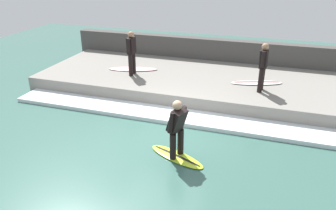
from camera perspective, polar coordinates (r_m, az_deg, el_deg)
The scene contains 10 objects.
ground_plane at distance 9.60m, azimuth -1.38°, elevation -5.57°, with size 28.00×28.00×0.00m, color #386056.
concrete_ledge at distance 13.01m, azimuth 4.50°, elevation 4.03°, with size 4.40×12.09×0.55m, color gray.
back_wall at distance 15.15m, azimuth 6.81°, elevation 8.73°, with size 0.50×12.70×1.47m, color #474442.
wave_foam_crest at distance 10.67m, azimuth 0.95°, elevation -1.89°, with size 1.05×11.49×0.13m, color silver.
surfboard_riding at distance 8.67m, azimuth 1.51°, elevation -8.96°, with size 1.07×1.71×0.07m.
surfer_riding at distance 8.21m, azimuth 1.58°, elevation -3.70°, with size 0.55×0.54×1.57m.
surfer_waiting_near at distance 12.78m, azimuth -6.38°, elevation 9.35°, with size 0.57×0.26×1.69m.
surfboard_waiting_near at distance 13.63m, azimuth -6.12°, elevation 6.27°, with size 1.09×2.09×0.06m.
surfer_waiting_far at distance 11.53m, azimuth 16.23°, elevation 6.77°, with size 0.56×0.30×1.67m.
surfboard_waiting_far at distance 12.47m, azimuth 15.18°, elevation 3.78°, with size 1.07×1.95×0.07m.
Camera 1 is at (-7.82, -2.78, 4.81)m, focal length 35.00 mm.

